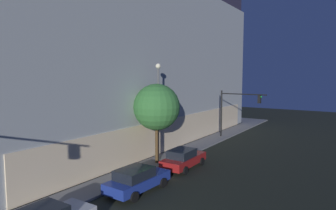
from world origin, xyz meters
TOP-DOWN VIEW (x-y plane):
  - modern_building at (15.19, 22.63)m, footprint 38.89×29.72m
  - traffic_light_far_corner at (22.79, 4.59)m, footprint 0.50×5.51m
  - street_lamp_sidewalk at (9.94, 6.57)m, footprint 0.44×0.44m
  - sidewalk_tree at (9.57, 6.48)m, footprint 3.86×3.86m
  - car_blue at (4.11, 4.09)m, footprint 4.65×2.21m
  - car_red at (9.91, 4.10)m, footprint 4.62×2.13m

SIDE VIEW (x-z plane):
  - car_red at x=9.91m, z-range 0.00..1.58m
  - car_blue at x=4.11m, z-range 0.02..1.58m
  - traffic_light_far_corner at x=22.79m, z-range 1.21..6.79m
  - sidewalk_tree at x=9.57m, z-range 1.52..8.15m
  - street_lamp_sidewalk at x=9.94m, z-range 1.18..9.47m
  - modern_building at x=15.19m, z-range -0.08..20.06m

